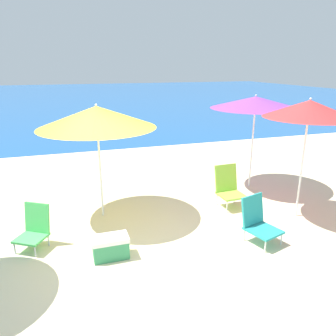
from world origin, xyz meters
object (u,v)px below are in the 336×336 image
(beach_chair_green, at_px, (34,227))
(beach_chair_teal, at_px, (258,220))
(beach_umbrella_purple, at_px, (256,102))
(cooler_box, at_px, (111,247))
(beach_umbrella_red, at_px, (309,109))
(beach_umbrella_yellow, at_px, (97,117))
(beach_chair_lime, at_px, (228,186))

(beach_chair_green, distance_m, beach_chair_teal, 3.54)
(beach_umbrella_purple, bearing_deg, beach_chair_green, -164.09)
(beach_chair_teal, xyz_separation_m, cooler_box, (-2.35, 0.22, -0.18))
(beach_umbrella_red, height_order, cooler_box, beach_umbrella_red)
(beach_umbrella_yellow, height_order, beach_chair_green, beach_umbrella_yellow)
(beach_umbrella_red, height_order, beach_chair_teal, beach_umbrella_red)
(beach_chair_green, relative_size, cooler_box, 1.31)
(beach_umbrella_yellow, distance_m, cooler_box, 2.25)
(beach_umbrella_purple, height_order, beach_chair_lime, beach_umbrella_purple)
(beach_chair_green, xyz_separation_m, beach_chair_teal, (3.42, -0.90, 0.02))
(beach_umbrella_red, relative_size, beach_chair_teal, 3.02)
(beach_umbrella_red, bearing_deg, beach_umbrella_purple, 90.33)
(beach_chair_teal, relative_size, cooler_box, 1.38)
(beach_chair_green, bearing_deg, beach_umbrella_yellow, 67.11)
(beach_umbrella_red, distance_m, cooler_box, 4.03)
(beach_umbrella_red, bearing_deg, beach_chair_lime, 140.57)
(beach_chair_lime, bearing_deg, beach_umbrella_red, -41.89)
(beach_umbrella_purple, bearing_deg, beach_umbrella_red, -89.67)
(beach_chair_lime, relative_size, cooler_box, 1.56)
(beach_umbrella_yellow, height_order, beach_umbrella_purple, beach_umbrella_purple)
(beach_umbrella_purple, height_order, beach_chair_green, beach_umbrella_purple)
(beach_chair_green, relative_size, beach_chair_lime, 0.84)
(beach_umbrella_purple, distance_m, cooler_box, 4.45)
(beach_chair_green, height_order, cooler_box, beach_chair_green)
(beach_umbrella_red, relative_size, beach_umbrella_purple, 1.04)
(beach_umbrella_yellow, distance_m, beach_chair_green, 2.08)
(beach_umbrella_yellow, xyz_separation_m, beach_chair_green, (-1.14, -0.80, -1.54))
(beach_umbrella_purple, distance_m, beach_chair_green, 5.08)
(beach_umbrella_yellow, height_order, beach_chair_teal, beach_umbrella_yellow)
(beach_chair_lime, relative_size, beach_chair_teal, 1.13)
(beach_umbrella_yellow, height_order, beach_chair_lime, beach_umbrella_yellow)
(beach_umbrella_red, distance_m, beach_chair_green, 4.94)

